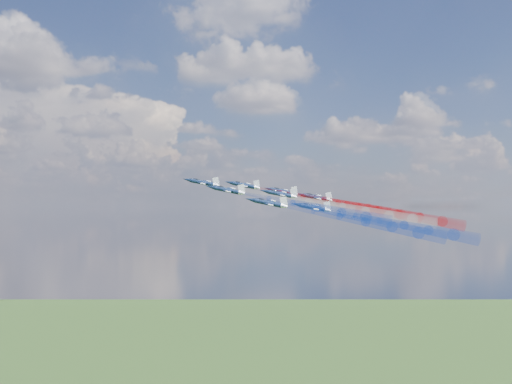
{
  "coord_description": "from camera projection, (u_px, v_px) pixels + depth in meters",
  "views": [
    {
      "loc": [
        -46.7,
        -166.53,
        159.45
      ],
      "look_at": [
        -17.77,
        6.74,
        163.87
      ],
      "focal_mm": 40.89,
      "sensor_mm": 36.0,
      "label": 1
    }
  ],
  "objects": [
    {
      "name": "trail_rear_left",
      "position": [
        404.0,
        225.0,
        163.58
      ],
      "size": [
        41.21,
        14.47,
        12.28
      ],
      "primitive_type": null,
      "rotation": [
        0.19,
        -0.13,
        1.3
      ],
      "color": "blue"
    },
    {
      "name": "trail_inner_right",
      "position": [
        324.0,
        201.0,
        183.47
      ],
      "size": [
        41.21,
        14.47,
        12.28
      ],
      "primitive_type": null,
      "rotation": [
        0.19,
        -0.13,
        1.3
      ],
      "color": "red"
    },
    {
      "name": "jet_outer_left",
      "position": [
        268.0,
        203.0,
        154.47
      ],
      "size": [
        14.2,
        12.38,
        6.52
      ],
      "primitive_type": null,
      "rotation": [
        0.19,
        -0.13,
        1.3
      ],
      "color": "black"
    },
    {
      "name": "jet_inner_right",
      "position": [
        244.0,
        185.0,
        185.71
      ],
      "size": [
        14.2,
        12.38,
        6.52
      ],
      "primitive_type": null,
      "rotation": [
        0.19,
        -0.13,
        1.3
      ],
      "color": "black"
    },
    {
      "name": "trail_center_third",
      "position": [
        366.0,
        211.0,
        173.0
      ],
      "size": [
        41.21,
        14.47,
        12.28
      ],
      "primitive_type": null,
      "rotation": [
        0.19,
        -0.13,
        1.3
      ],
      "color": "white"
    },
    {
      "name": "jet_center_third",
      "position": [
        280.0,
        194.0,
        175.24
      ],
      "size": [
        14.2,
        12.38,
        6.52
      ],
      "primitive_type": null,
      "rotation": [
        0.19,
        -0.13,
        1.3
      ],
      "color": "black"
    },
    {
      "name": "jet_rear_left",
      "position": [
        313.0,
        207.0,
        165.82
      ],
      "size": [
        14.2,
        12.38,
        6.52
      ],
      "primitive_type": null,
      "rotation": [
        0.19,
        -0.13,
        1.3
      ],
      "color": "black"
    },
    {
      "name": "jet_inner_left",
      "position": [
        227.0,
        190.0,
        165.74
      ],
      "size": [
        14.2,
        12.38,
        6.52
      ],
      "primitive_type": null,
      "rotation": [
        0.19,
        -0.13,
        1.3
      ],
      "color": "black"
    },
    {
      "name": "jet_rear_right",
      "position": [
        316.0,
        197.0,
        184.54
      ],
      "size": [
        14.2,
        12.38,
        6.52
      ],
      "primitive_type": null,
      "rotation": [
        0.19,
        -0.13,
        1.3
      ],
      "color": "black"
    },
    {
      "name": "trail_outer_left",
      "position": [
        366.0,
        222.0,
        152.23
      ],
      "size": [
        41.21,
        14.47,
        12.28
      ],
      "primitive_type": null,
      "rotation": [
        0.19,
        -0.13,
        1.3
      ],
      "color": "blue"
    },
    {
      "name": "jet_outer_right",
      "position": [
        282.0,
        191.0,
        196.16
      ],
      "size": [
        14.2,
        12.38,
        6.52
      ],
      "primitive_type": null,
      "rotation": [
        0.19,
        -0.13,
        1.3
      ],
      "color": "black"
    },
    {
      "name": "trail_rear_right",
      "position": [
        398.0,
        213.0,
        182.29
      ],
      "size": [
        41.21,
        14.47,
        12.28
      ],
      "primitive_type": null,
      "rotation": [
        0.19,
        -0.13,
        1.3
      ],
      "color": "red"
    },
    {
      "name": "trail_lead",
      "position": [
        286.0,
        199.0,
        175.73
      ],
      "size": [
        41.21,
        14.47,
        12.28
      ],
      "primitive_type": null,
      "rotation": [
        0.19,
        -0.13,
        1.3
      ],
      "color": "white"
    },
    {
      "name": "trail_outer_right",
      "position": [
        359.0,
        206.0,
        193.92
      ],
      "size": [
        41.21,
        14.47,
        12.28
      ],
      "primitive_type": null,
      "rotation": [
        0.19,
        -0.13,
        1.3
      ],
      "color": "red"
    },
    {
      "name": "trail_inner_left",
      "position": [
        317.0,
        208.0,
        163.5
      ],
      "size": [
        41.21,
        14.47,
        12.28
      ],
      "primitive_type": null,
      "rotation": [
        0.19,
        -0.13,
        1.3
      ],
      "color": "blue"
    },
    {
      "name": "jet_lead",
      "position": [
        203.0,
        183.0,
        177.98
      ],
      "size": [
        14.2,
        12.38,
        6.52
      ],
      "primitive_type": null,
      "rotation": [
        0.19,
        -0.13,
        1.3
      ],
      "color": "black"
    }
  ]
}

